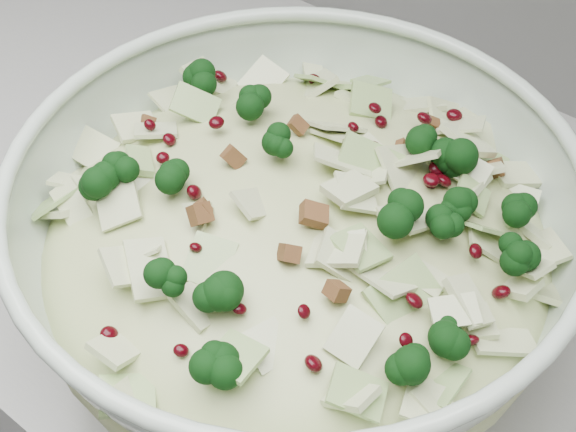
# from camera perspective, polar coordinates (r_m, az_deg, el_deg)

# --- Properties ---
(mixing_bowl) EXTENTS (0.52, 0.52, 0.16)m
(mixing_bowl) POSITION_cam_1_polar(r_m,az_deg,el_deg) (0.59, 0.57, -2.22)
(mixing_bowl) COLOR beige
(mixing_bowl) RESTS_ON counter
(salad) EXTENTS (0.52, 0.52, 0.16)m
(salad) POSITION_cam_1_polar(r_m,az_deg,el_deg) (0.57, 0.59, -0.49)
(salad) COLOR #C6CE8D
(salad) RESTS_ON mixing_bowl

